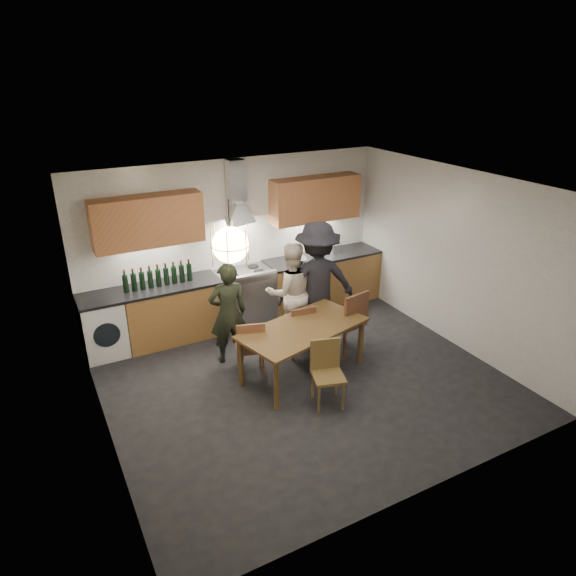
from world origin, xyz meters
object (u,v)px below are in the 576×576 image
chair_back_left (251,345)px  chair_front (327,368)px  mixing_bowl (297,260)px  stock_pot (334,248)px  person_mid (291,292)px  person_right (317,282)px  person_left (228,313)px  wine_bottles (158,276)px  dining_table (303,332)px

chair_back_left → chair_front: chair_back_left is taller
mixing_bowl → stock_pot: (0.82, 0.13, 0.03)m
person_mid → person_right: person_right is taller
person_right → mixing_bowl: 0.91m
person_mid → person_right: 0.42m
chair_back_left → person_left: person_left is taller
mixing_bowl → wine_bottles: size_ratio=0.31×
person_left → person_mid: (1.05, 0.14, 0.04)m
chair_back_left → chair_front: bearing=139.7°
chair_front → stock_pot: 3.09m
mixing_bowl → wine_bottles: (-2.26, 0.09, 0.13)m
stock_pot → person_right: bearing=-133.3°
mixing_bowl → chair_back_left: bearing=-135.9°
person_left → stock_pot: bearing=-149.9°
dining_table → stock_pot: bearing=33.6°
person_left → person_mid: person_mid is taller
chair_back_left → person_left: size_ratio=0.57×
chair_front → stock_pot: (1.72, 2.52, 0.50)m
chair_front → dining_table: bearing=102.6°
chair_back_left → wine_bottles: (-0.77, 1.54, 0.59)m
dining_table → wine_bottles: bearing=113.4°
mixing_bowl → wine_bottles: 2.26m
chair_front → person_left: (-0.69, 1.48, 0.26)m
chair_front → person_left: 1.65m
person_right → wine_bottles: (-2.11, 0.99, 0.15)m
person_mid → stock_pot: size_ratio=7.38×
person_left → chair_back_left: bearing=106.4°
dining_table → person_right: 1.12m
chair_front → mixing_bowl: size_ratio=2.65×
person_right → stock_pot: size_ratio=8.74×
chair_front → wine_bottles: bearing=135.1°
chair_back_left → mixing_bowl: size_ratio=2.65×
wine_bottles → mixing_bowl: bearing=-2.2°
person_right → chair_front: bearing=77.1°
person_mid → person_right: size_ratio=0.84×
person_mid → stock_pot: bearing=-133.6°
dining_table → person_right: bearing=35.3°
chair_back_left → stock_pot: bearing=-128.2°
dining_table → mixing_bowl: size_ratio=5.93×
wine_bottles → person_right: bearing=-25.1°
dining_table → person_right: (0.70, 0.83, 0.28)m
person_right → wine_bottles: bearing=-11.5°
chair_back_left → chair_front: size_ratio=1.00×
mixing_bowl → person_mid: bearing=-124.4°
stock_pot → chair_front: bearing=-124.2°
person_mid → wine_bottles: bearing=-14.2°
dining_table → chair_front: (-0.04, -0.67, -0.16)m
chair_front → mixing_bowl: bearing=85.8°
person_mid → dining_table: bearing=83.8°
chair_back_left → person_left: bearing=-62.6°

